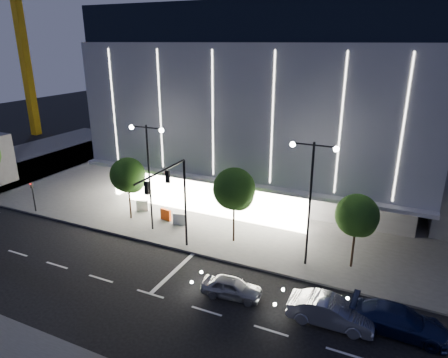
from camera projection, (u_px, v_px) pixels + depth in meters
ground at (139, 274)px, 27.25m from camera, size 160.00×160.00×0.00m
sidewalk_museum at (301, 179)px, 45.75m from camera, size 70.00×40.00×0.15m
museum at (284, 99)px, 42.10m from camera, size 30.00×25.80×18.00m
traffic_mast at (174, 192)px, 28.06m from camera, size 0.33×5.89×7.07m
street_lamp_west at (148, 163)px, 31.63m from camera, size 3.16×0.36×9.00m
street_lamp_east at (311, 187)px, 26.42m from camera, size 3.16×0.36×9.00m
ped_signal_far at (33, 194)px, 36.49m from camera, size 0.22×0.24×3.00m
tower_crane at (21, 3)px, 60.88m from camera, size 32.00×2.00×28.50m
tree_left at (128, 177)px, 34.33m from camera, size 3.02×3.02×5.72m
tree_mid at (234, 191)px, 30.22m from camera, size 3.25×3.25×6.15m
tree_right at (357, 218)px, 26.76m from camera, size 2.91×2.91×5.51m
car_lead at (232, 287)px, 24.73m from camera, size 3.94×1.94×1.29m
car_second at (331, 312)px, 22.30m from camera, size 4.79×1.74×1.57m
car_third at (400, 321)px, 21.63m from camera, size 5.22×2.24×1.50m
barrier_a at (166, 214)px, 35.09m from camera, size 1.13×0.46×1.00m
barrier_b at (142, 206)px, 36.96m from camera, size 1.12×0.63×1.00m
barrier_d at (179, 219)px, 34.20m from camera, size 1.13×0.45×1.00m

